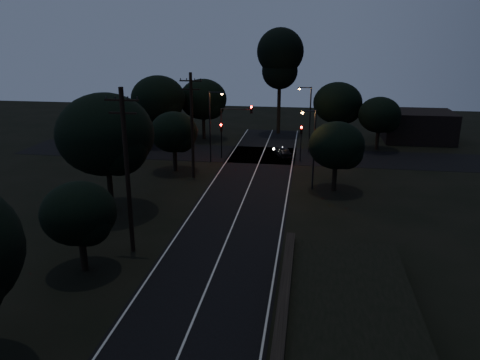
% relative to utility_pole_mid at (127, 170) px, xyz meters
% --- Properties ---
extents(road_surface, '(60.00, 70.00, 0.03)m').
position_rel_utility_pole_mid_xyz_m(road_surface, '(6.00, 16.12, -5.73)').
color(road_surface, black).
rests_on(road_surface, ground).
extents(utility_pole_mid, '(2.20, 0.30, 11.00)m').
position_rel_utility_pole_mid_xyz_m(utility_pole_mid, '(0.00, 0.00, 0.00)').
color(utility_pole_mid, black).
rests_on(utility_pole_mid, ground).
extents(utility_pole_far, '(2.20, 0.30, 10.50)m').
position_rel_utility_pole_mid_xyz_m(utility_pole_far, '(0.00, 17.00, -0.25)').
color(utility_pole_far, black).
rests_on(utility_pole_far, ground).
extents(tree_left_b, '(4.51, 4.51, 5.73)m').
position_rel_utility_pole_mid_xyz_m(tree_left_b, '(-1.84, -3.09, -2.03)').
color(tree_left_b, black).
rests_on(tree_left_b, ground).
extents(tree_left_c, '(7.69, 7.69, 9.72)m').
position_rel_utility_pole_mid_xyz_m(tree_left_c, '(-4.23, 6.84, 0.55)').
color(tree_left_c, black).
rests_on(tree_left_c, ground).
extents(tree_left_d, '(5.00, 5.00, 6.34)m').
position_rel_utility_pole_mid_xyz_m(tree_left_d, '(-2.32, 18.90, -1.63)').
color(tree_left_d, black).
rests_on(tree_left_d, ground).
extents(tree_far_nw, '(6.45, 6.45, 8.17)m').
position_rel_utility_pole_mid_xyz_m(tree_far_nw, '(-2.77, 34.87, -0.45)').
color(tree_far_nw, black).
rests_on(tree_far_nw, ground).
extents(tree_far_w, '(6.99, 6.99, 8.91)m').
position_rel_utility_pole_mid_xyz_m(tree_far_w, '(-7.75, 30.86, 0.05)').
color(tree_far_w, black).
rests_on(tree_far_w, ground).
extents(tree_far_ne, '(6.33, 6.33, 8.01)m').
position_rel_utility_pole_mid_xyz_m(tree_far_ne, '(15.22, 34.87, -0.56)').
color(tree_far_ne, black).
rests_on(tree_far_ne, ground).
extents(tree_far_e, '(5.20, 5.20, 6.59)m').
position_rel_utility_pole_mid_xyz_m(tree_far_e, '(20.18, 31.90, -1.47)').
color(tree_far_e, black).
rests_on(tree_far_e, ground).
extents(tree_right_a, '(5.11, 5.11, 6.49)m').
position_rel_utility_pole_mid_xyz_m(tree_right_a, '(14.18, 14.90, -1.53)').
color(tree_right_a, black).
rests_on(tree_right_a, ground).
extents(tall_pine, '(6.52, 6.52, 14.81)m').
position_rel_utility_pole_mid_xyz_m(tall_pine, '(7.00, 40.00, 4.94)').
color(tall_pine, black).
rests_on(tall_pine, ground).
extents(building_left, '(10.00, 8.00, 4.40)m').
position_rel_utility_pole_mid_xyz_m(building_left, '(-14.00, 37.00, -3.54)').
color(building_left, black).
rests_on(building_left, ground).
extents(building_right, '(9.00, 7.00, 4.00)m').
position_rel_utility_pole_mid_xyz_m(building_right, '(26.00, 38.00, -3.74)').
color(building_right, black).
rests_on(building_right, ground).
extents(signal_left, '(0.28, 0.35, 4.10)m').
position_rel_utility_pole_mid_xyz_m(signal_left, '(1.40, 24.99, -2.90)').
color(signal_left, black).
rests_on(signal_left, ground).
extents(signal_right, '(0.28, 0.35, 4.10)m').
position_rel_utility_pole_mid_xyz_m(signal_right, '(10.60, 24.99, -2.90)').
color(signal_right, black).
rests_on(signal_right, ground).
extents(signal_mast, '(3.70, 0.35, 6.25)m').
position_rel_utility_pole_mid_xyz_m(signal_mast, '(3.09, 24.99, -1.40)').
color(signal_mast, black).
rests_on(signal_mast, ground).
extents(streetlight_a, '(1.66, 0.26, 8.00)m').
position_rel_utility_pole_mid_xyz_m(streetlight_a, '(0.69, 23.00, -1.10)').
color(streetlight_a, black).
rests_on(streetlight_a, ground).
extents(streetlight_b, '(1.66, 0.26, 8.00)m').
position_rel_utility_pole_mid_xyz_m(streetlight_b, '(11.31, 29.00, -1.10)').
color(streetlight_b, black).
rests_on(streetlight_b, ground).
extents(streetlight_c, '(1.46, 0.26, 7.50)m').
position_rel_utility_pole_mid_xyz_m(streetlight_c, '(11.83, 15.00, -1.39)').
color(streetlight_c, black).
rests_on(streetlight_c, ground).
extents(car, '(2.73, 3.91, 1.24)m').
position_rel_utility_pole_mid_xyz_m(car, '(8.51, 26.37, -5.12)').
color(car, black).
rests_on(car, ground).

